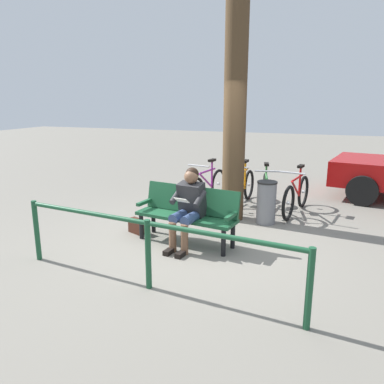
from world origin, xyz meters
name	(u,v)px	position (x,y,z in m)	size (l,w,h in m)	color
ground_plane	(193,244)	(0.00, 0.00, 0.00)	(40.00, 40.00, 0.00)	slate
bench	(188,211)	(0.11, -0.10, 0.51)	(1.66, 0.73, 0.87)	#194C2D
person_reading	(188,204)	(0.04, 0.08, 0.66)	(0.53, 0.81, 1.20)	#262628
handbag	(137,226)	(1.05, -0.18, 0.12)	(0.30, 0.14, 0.24)	#3F1E14
tree_trunk	(235,115)	(-0.26, -1.48, 1.90)	(0.40, 0.40, 3.81)	#4C3823
litter_bin	(266,202)	(-0.90, -1.41, 0.39)	(0.36, 0.36, 0.77)	slate
bicycle_green	(296,196)	(-1.36, -2.21, 0.36)	(0.52, 1.66, 0.94)	black
bicycle_blue	(266,193)	(-0.76, -2.22, 0.36)	(0.50, 1.66, 0.94)	black
bicycle_purple	(242,188)	(-0.24, -2.46, 0.36)	(0.48, 1.68, 0.94)	black
bicycle_black	(208,187)	(0.48, -2.34, 0.36)	(0.50, 1.66, 0.94)	black
railing_fence	(148,240)	(0.03, 1.47, 0.61)	(3.69, 0.53, 0.85)	#194C2D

